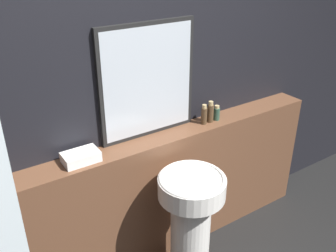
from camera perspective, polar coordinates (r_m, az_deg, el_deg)
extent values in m
cube|color=black|center=(2.46, -4.79, 4.69)|extent=(8.00, 0.06, 2.50)
cube|color=brown|center=(2.74, -2.78, -11.20)|extent=(2.83, 0.21, 0.97)
cylinder|color=white|center=(2.62, 3.37, -16.87)|extent=(0.26, 0.26, 0.72)
cylinder|color=white|center=(2.35, 3.65, -9.30)|extent=(0.43, 0.43, 0.13)
torus|color=white|center=(2.31, 3.70, -8.00)|extent=(0.42, 0.42, 0.02)
cube|color=black|center=(2.42, -3.09, 6.83)|extent=(0.69, 0.03, 0.75)
cube|color=#B2BCC6|center=(2.41, -2.98, 6.77)|extent=(0.64, 0.02, 0.70)
cube|color=white|center=(2.29, -13.14, -4.62)|extent=(0.21, 0.14, 0.06)
cylinder|color=#4C3823|center=(2.68, 5.51, 1.53)|extent=(0.04, 0.04, 0.12)
cylinder|color=tan|center=(2.65, 5.58, 2.97)|extent=(0.03, 0.03, 0.03)
cylinder|color=#4C3823|center=(2.72, 6.47, 1.91)|extent=(0.05, 0.05, 0.13)
cylinder|color=tan|center=(2.68, 6.56, 3.46)|extent=(0.03, 0.03, 0.03)
cylinder|color=#2D4C3D|center=(2.76, 7.41, 1.83)|extent=(0.05, 0.05, 0.09)
cylinder|color=tan|center=(2.74, 7.48, 2.91)|extent=(0.03, 0.03, 0.02)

